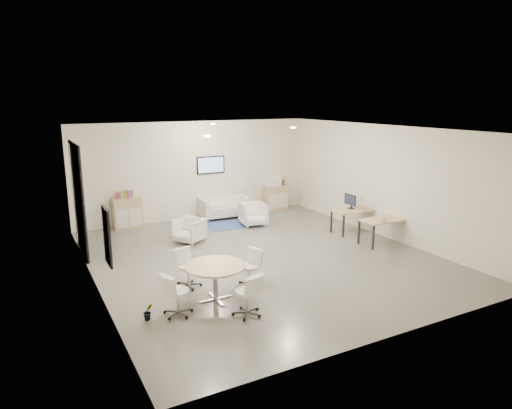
{
  "coord_description": "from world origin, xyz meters",
  "views": [
    {
      "loc": [
        -5.26,
        -9.58,
        3.92
      ],
      "look_at": [
        0.05,
        0.4,
        1.28
      ],
      "focal_mm": 32.0,
      "sensor_mm": 36.0,
      "label": 1
    }
  ],
  "objects_px": {
    "sideboard_left": "(127,213)",
    "loveseat": "(224,207)",
    "desk_rear": "(354,212)",
    "round_table": "(215,269)",
    "armchair_right": "(253,213)",
    "armchair_left": "(189,229)",
    "sideboard_right": "(275,197)",
    "desk_front": "(384,222)"
  },
  "relations": [
    {
      "from": "sideboard_left",
      "to": "armchair_right",
      "type": "xyz_separation_m",
      "value": [
        3.58,
        -1.51,
        -0.08
      ]
    },
    {
      "from": "loveseat",
      "to": "desk_rear",
      "type": "xyz_separation_m",
      "value": [
        2.7,
        -3.43,
        0.29
      ]
    },
    {
      "from": "loveseat",
      "to": "armchair_left",
      "type": "distance_m",
      "value": 2.86
    },
    {
      "from": "desk_front",
      "to": "round_table",
      "type": "bearing_deg",
      "value": -166.46
    },
    {
      "from": "loveseat",
      "to": "armchair_right",
      "type": "height_order",
      "value": "armchair_right"
    },
    {
      "from": "loveseat",
      "to": "desk_rear",
      "type": "distance_m",
      "value": 4.37
    },
    {
      "from": "sideboard_right",
      "to": "desk_front",
      "type": "xyz_separation_m",
      "value": [
        0.6,
        -4.85,
        0.19
      ]
    },
    {
      "from": "desk_rear",
      "to": "sideboard_right",
      "type": "bearing_deg",
      "value": 105.05
    },
    {
      "from": "loveseat",
      "to": "armchair_right",
      "type": "xyz_separation_m",
      "value": [
        0.4,
        -1.34,
        0.06
      ]
    },
    {
      "from": "sideboard_right",
      "to": "sideboard_left",
      "type": "bearing_deg",
      "value": -179.92
    },
    {
      "from": "sideboard_left",
      "to": "loveseat",
      "type": "xyz_separation_m",
      "value": [
        3.18,
        -0.17,
        -0.14
      ]
    },
    {
      "from": "armchair_left",
      "to": "sideboard_left",
      "type": "bearing_deg",
      "value": 174.62
    },
    {
      "from": "armchair_left",
      "to": "round_table",
      "type": "relative_size",
      "value": 0.61
    },
    {
      "from": "sideboard_left",
      "to": "desk_front",
      "type": "relative_size",
      "value": 0.71
    },
    {
      "from": "sideboard_left",
      "to": "loveseat",
      "type": "relative_size",
      "value": 0.57
    },
    {
      "from": "sideboard_left",
      "to": "armchair_left",
      "type": "relative_size",
      "value": 1.29
    },
    {
      "from": "armchair_right",
      "to": "desk_rear",
      "type": "distance_m",
      "value": 3.11
    },
    {
      "from": "sideboard_left",
      "to": "round_table",
      "type": "relative_size",
      "value": 0.79
    },
    {
      "from": "sideboard_right",
      "to": "armchair_right",
      "type": "relative_size",
      "value": 1.12
    },
    {
      "from": "armchair_left",
      "to": "sideboard_right",
      "type": "bearing_deg",
      "value": 84.88
    },
    {
      "from": "loveseat",
      "to": "desk_front",
      "type": "height_order",
      "value": "loveseat"
    },
    {
      "from": "loveseat",
      "to": "armchair_left",
      "type": "xyz_separation_m",
      "value": [
        -1.99,
        -2.05,
        0.04
      ]
    },
    {
      "from": "sideboard_right",
      "to": "loveseat",
      "type": "height_order",
      "value": "sideboard_right"
    },
    {
      "from": "armchair_right",
      "to": "round_table",
      "type": "xyz_separation_m",
      "value": [
        -3.22,
        -4.51,
        0.26
      ]
    },
    {
      "from": "armchair_left",
      "to": "desk_front",
      "type": "xyz_separation_m",
      "value": [
        4.69,
        -2.63,
        0.25
      ]
    },
    {
      "from": "sideboard_right",
      "to": "armchair_right",
      "type": "height_order",
      "value": "sideboard_right"
    },
    {
      "from": "armchair_right",
      "to": "round_table",
      "type": "height_order",
      "value": "armchair_right"
    },
    {
      "from": "loveseat",
      "to": "desk_front",
      "type": "bearing_deg",
      "value": -57.76
    },
    {
      "from": "loveseat",
      "to": "armchair_left",
      "type": "bearing_deg",
      "value": -131.98
    },
    {
      "from": "armchair_left",
      "to": "round_table",
      "type": "xyz_separation_m",
      "value": [
        -0.83,
        -3.81,
        0.28
      ]
    },
    {
      "from": "loveseat",
      "to": "armchair_right",
      "type": "distance_m",
      "value": 1.4
    },
    {
      "from": "loveseat",
      "to": "desk_rear",
      "type": "height_order",
      "value": "loveseat"
    },
    {
      "from": "desk_rear",
      "to": "desk_front",
      "type": "xyz_separation_m",
      "value": [
        -0.0,
        -1.24,
        0.0
      ]
    },
    {
      "from": "loveseat",
      "to": "round_table",
      "type": "xyz_separation_m",
      "value": [
        -2.82,
        -5.86,
        0.32
      ]
    },
    {
      "from": "sideboard_left",
      "to": "sideboard_right",
      "type": "height_order",
      "value": "sideboard_left"
    },
    {
      "from": "sideboard_left",
      "to": "desk_rear",
      "type": "distance_m",
      "value": 6.9
    },
    {
      "from": "sideboard_left",
      "to": "sideboard_right",
      "type": "distance_m",
      "value": 5.28
    },
    {
      "from": "desk_front",
      "to": "armchair_left",
      "type": "bearing_deg",
      "value": 152.15
    },
    {
      "from": "desk_front",
      "to": "armchair_right",
      "type": "bearing_deg",
      "value": 126.05
    },
    {
      "from": "armchair_left",
      "to": "desk_rear",
      "type": "xyz_separation_m",
      "value": [
        4.69,
        -1.38,
        0.25
      ]
    },
    {
      "from": "sideboard_left",
      "to": "desk_rear",
      "type": "relative_size",
      "value": 0.69
    },
    {
      "from": "armchair_right",
      "to": "desk_front",
      "type": "distance_m",
      "value": 4.05
    }
  ]
}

